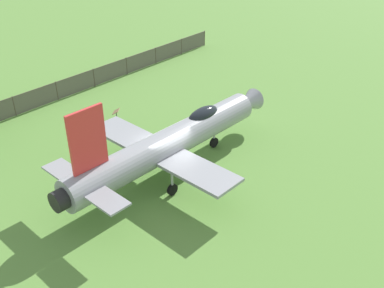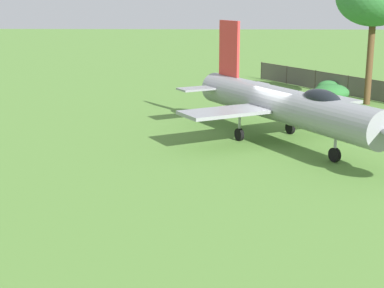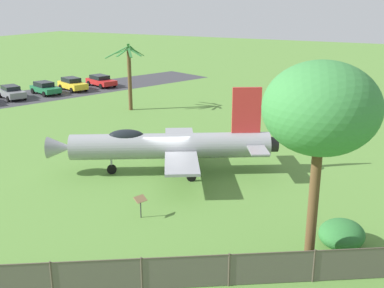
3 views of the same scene
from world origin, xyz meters
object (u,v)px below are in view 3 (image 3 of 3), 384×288
(parked_car_green, at_px, (45,88))
(parked_car_gray, at_px, (12,92))
(shrub_by_tree, at_px, (342,234))
(info_plaque, at_px, (140,202))
(display_jet, at_px, (165,145))
(shade_tree, at_px, (321,109))
(palm_tree, at_px, (129,74))
(parked_car_red, at_px, (101,81))
(parked_car_yellow, at_px, (72,84))

(parked_car_green, relative_size, parked_car_gray, 1.00)
(shrub_by_tree, relative_size, parked_car_green, 0.52)
(parked_car_green, bearing_deg, info_plaque, -20.03)
(display_jet, height_order, shade_tree, shade_tree)
(display_jet, relative_size, palm_tree, 2.05)
(palm_tree, relative_size, parked_car_green, 1.42)
(parked_car_red, bearing_deg, info_plaque, -28.33)
(palm_tree, distance_m, info_plaque, 24.39)
(parked_car_green, height_order, parked_car_gray, parked_car_gray)
(display_jet, bearing_deg, shade_tree, 118.94)
(display_jet, relative_size, shade_tree, 1.56)
(palm_tree, xyz_separation_m, parked_car_yellow, (-12.05, 5.41, -2.75))
(parked_car_gray, bearing_deg, parked_car_red, 94.09)
(info_plaque, bearing_deg, palm_tree, 125.40)
(shade_tree, relative_size, parked_car_green, 1.86)
(display_jet, xyz_separation_m, parked_car_gray, (-26.61, 12.18, -1.09))
(shade_tree, height_order, parked_car_green, shade_tree)
(shrub_by_tree, bearing_deg, info_plaque, -169.98)
(parked_car_yellow, relative_size, parked_car_gray, 1.03)
(parked_car_red, height_order, parked_car_green, parked_car_green)
(display_jet, height_order, shrub_by_tree, display_jet)
(palm_tree, height_order, info_plaque, palm_tree)
(shrub_by_tree, bearing_deg, parked_car_red, 141.53)
(display_jet, bearing_deg, parked_car_gray, -54.45)
(info_plaque, bearing_deg, parked_car_green, 141.28)
(parked_car_red, xyz_separation_m, parked_car_yellow, (-1.39, -3.72, 0.05))
(info_plaque, relative_size, parked_car_green, 0.25)
(shrub_by_tree, xyz_separation_m, parked_car_yellow, (-35.63, 23.49, 0.21))
(shade_tree, distance_m, parked_car_red, 44.75)
(shrub_by_tree, relative_size, parked_car_gray, 0.52)
(info_plaque, height_order, parked_car_green, parked_car_green)
(display_jet, height_order, palm_tree, palm_tree)
(display_jet, xyz_separation_m, parked_car_yellow, (-24.01, 19.12, -1.06))
(palm_tree, distance_m, parked_car_yellow, 13.49)
(info_plaque, bearing_deg, parked_car_gray, 147.57)
(info_plaque, xyz_separation_m, parked_car_green, (-27.33, 21.91, -0.12))
(info_plaque, bearing_deg, parked_car_red, 130.54)
(shade_tree, bearing_deg, palm_tree, 138.28)
(parked_car_red, distance_m, parked_car_green, 7.46)
(shade_tree, bearing_deg, display_jet, 148.79)
(parked_car_gray, bearing_deg, shade_tree, -1.99)
(parked_car_yellow, xyz_separation_m, parked_car_gray, (-2.60, -6.94, -0.03))
(parked_car_red, bearing_deg, parked_car_gray, -89.36)
(parked_car_gray, bearing_deg, shrub_by_tree, 1.18)
(info_plaque, xyz_separation_m, parked_car_gray, (-28.69, 18.23, -0.10))
(parked_car_green, bearing_deg, palm_tree, 9.50)
(shrub_by_tree, bearing_deg, shade_tree, -114.09)
(palm_tree, relative_size, shrub_by_tree, 2.74)
(palm_tree, bearing_deg, display_jet, -48.91)
(info_plaque, relative_size, parked_car_red, 0.24)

